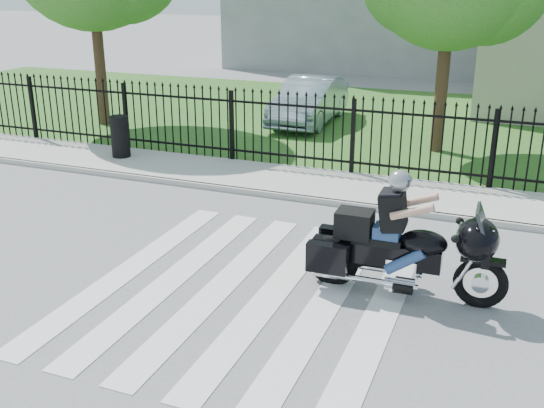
% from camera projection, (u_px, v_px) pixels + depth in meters
% --- Properties ---
extents(ground, '(120.00, 120.00, 0.00)m').
position_uv_depth(ground, '(247.00, 290.00, 9.36)').
color(ground, slate).
rests_on(ground, ground).
extents(crosswalk, '(5.00, 5.50, 0.01)m').
position_uv_depth(crosswalk, '(247.00, 290.00, 9.36)').
color(crosswalk, silver).
rests_on(crosswalk, ground).
extents(sidewalk, '(40.00, 2.00, 0.12)m').
position_uv_depth(sidewalk, '(339.00, 187.00, 13.72)').
color(sidewalk, '#ADAAA3').
rests_on(sidewalk, ground).
extents(curb, '(40.00, 0.12, 0.12)m').
position_uv_depth(curb, '(326.00, 202.00, 12.84)').
color(curb, '#ADAAA3').
rests_on(curb, ground).
extents(grass_strip, '(40.00, 12.00, 0.02)m').
position_uv_depth(grass_strip, '(400.00, 123.00, 19.86)').
color(grass_strip, '#26571D').
rests_on(grass_strip, ground).
extents(iron_fence, '(26.00, 0.04, 1.80)m').
position_uv_depth(iron_fence, '(353.00, 139.00, 14.31)').
color(iron_fence, black).
rests_on(iron_fence, ground).
extents(motorcycle_rider, '(2.88, 0.86, 1.91)m').
position_uv_depth(motorcycle_rider, '(400.00, 244.00, 9.03)').
color(motorcycle_rider, black).
rests_on(motorcycle_rider, ground).
extents(parked_car, '(1.57, 4.25, 1.39)m').
position_uv_depth(parked_car, '(309.00, 101.00, 19.60)').
color(parked_car, '#8EA2B3').
rests_on(parked_car, grass_strip).
extents(litter_bin, '(0.54, 0.54, 1.01)m').
position_uv_depth(litter_bin, '(120.00, 136.00, 15.65)').
color(litter_bin, black).
rests_on(litter_bin, sidewalk).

